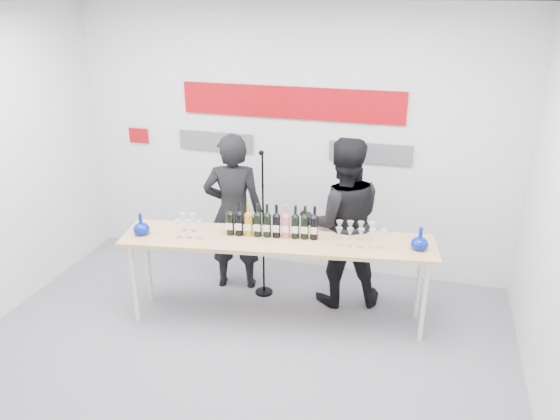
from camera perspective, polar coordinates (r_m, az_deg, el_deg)
The scene contains 12 objects.
ground at distance 5.11m, azimuth -4.95°, elevation -15.30°, with size 5.00×5.00×0.00m, color slate.
back_wall at distance 6.18m, azimuth 1.13°, elevation 7.10°, with size 5.00×0.04×3.00m, color silver.
signage at distance 6.09m, azimuth 0.56°, elevation 9.85°, with size 3.38×0.02×0.79m.
tasting_table at distance 5.22m, azimuth -0.30°, elevation -3.70°, with size 3.03×1.04×0.89m.
wine_bottles at distance 5.17m, azimuth -0.87°, elevation -1.13°, with size 0.89×0.21×0.33m.
decanter_left at distance 5.42m, azimuth -14.33°, elevation -1.41°, with size 0.16×0.16×0.21m, color #081A95, non-canonical shape.
decanter_right at distance 5.11m, azimuth 14.43°, elevation -2.89°, with size 0.16×0.16×0.21m, color #081A95, non-canonical shape.
glasses_left at distance 5.31m, azimuth -9.54°, elevation -1.67°, with size 0.29×0.24×0.18m.
glasses_right at distance 5.11m, azimuth 8.19°, elevation -2.56°, with size 0.48×0.27×0.18m.
presenter_left at distance 5.87m, azimuth -4.86°, elevation -0.27°, with size 0.64×0.42×1.75m, color black.
presenter_right at distance 5.58m, azimuth 6.50°, elevation -1.33°, with size 0.87×0.68×1.79m, color black.
mic_stand at distance 5.83m, azimuth -1.74°, elevation -4.44°, with size 0.19×0.19×1.63m.
Camera 1 is at (1.51, -3.78, 3.10)m, focal length 35.00 mm.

